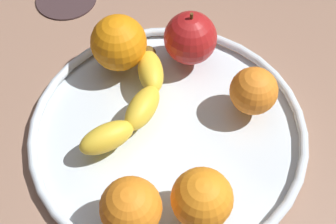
# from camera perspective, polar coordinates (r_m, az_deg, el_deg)

# --- Properties ---
(ground_plane) EXTENTS (1.41, 1.41, 0.04)m
(ground_plane) POSITION_cam_1_polar(r_m,az_deg,el_deg) (0.61, -0.00, -3.64)
(ground_plane) COLOR #97735D
(fruit_bowl) EXTENTS (0.35, 0.35, 0.02)m
(fruit_bowl) POSITION_cam_1_polar(r_m,az_deg,el_deg) (0.59, -0.00, -2.17)
(fruit_bowl) COLOR silver
(fruit_bowl) RESTS_ON ground_plane
(banana) EXTENTS (0.18, 0.11, 0.03)m
(banana) POSITION_cam_1_polar(r_m,az_deg,el_deg) (0.58, -4.17, 1.25)
(banana) COLOR yellow
(banana) RESTS_ON fruit_bowl
(apple) EXTENTS (0.07, 0.07, 0.08)m
(apple) POSITION_cam_1_polar(r_m,az_deg,el_deg) (0.62, 2.79, 9.16)
(apple) COLOR #AF1D1E
(apple) RESTS_ON fruit_bowl
(orange_front_right) EXTENTS (0.07, 0.07, 0.07)m
(orange_front_right) POSITION_cam_1_polar(r_m,az_deg,el_deg) (0.49, -4.64, -11.76)
(orange_front_right) COLOR orange
(orange_front_right) RESTS_ON fruit_bowl
(orange_back_left) EXTENTS (0.07, 0.07, 0.07)m
(orange_back_left) POSITION_cam_1_polar(r_m,az_deg,el_deg) (0.49, 4.24, -10.67)
(orange_back_left) COLOR orange
(orange_back_left) RESTS_ON fruit_bowl
(orange_center) EXTENTS (0.08, 0.08, 0.08)m
(orange_center) POSITION_cam_1_polar(r_m,az_deg,el_deg) (0.62, -6.14, 8.53)
(orange_center) COLOR orange
(orange_center) RESTS_ON fruit_bowl
(orange_back_right) EXTENTS (0.06, 0.06, 0.06)m
(orange_back_right) POSITION_cam_1_polar(r_m,az_deg,el_deg) (0.58, 10.59, 2.59)
(orange_back_right) COLOR orange
(orange_back_right) RESTS_ON fruit_bowl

